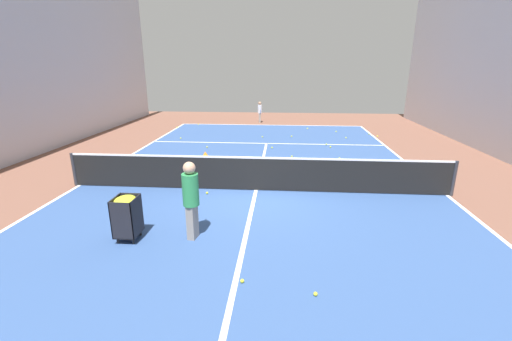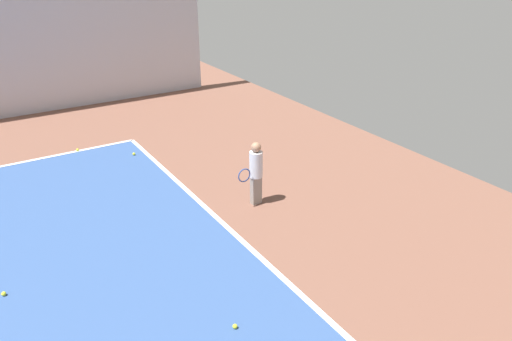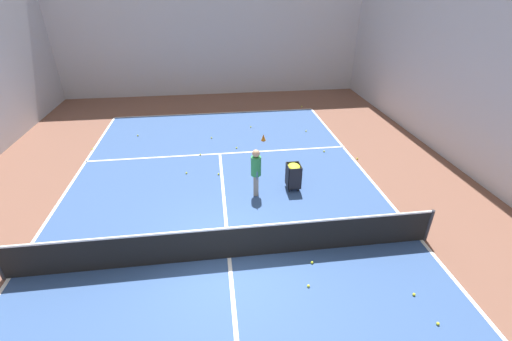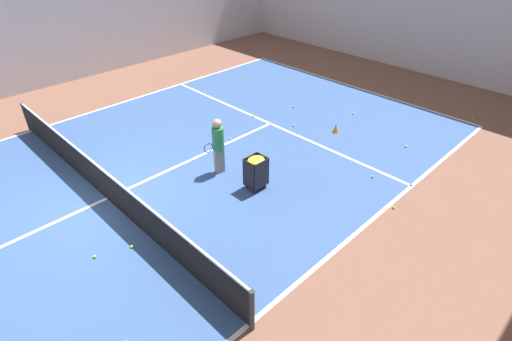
{
  "view_description": "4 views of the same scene",
  "coord_description": "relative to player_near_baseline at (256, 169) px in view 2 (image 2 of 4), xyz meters",
  "views": [
    {
      "loc": [
        -0.74,
        9.41,
        3.53
      ],
      "look_at": [
        0.0,
        0.0,
        0.61
      ],
      "focal_mm": 24.0,
      "sensor_mm": 36.0,
      "label": 1
    },
    {
      "loc": [
        -6.81,
        -7.66,
        4.86
      ],
      "look_at": [
        0.73,
        -12.38,
        0.72
      ],
      "focal_mm": 35.0,
      "sensor_mm": 36.0,
      "label": 2
    },
    {
      "loc": [
        -0.19,
        -6.81,
        6.4
      ],
      "look_at": [
        1.11,
        2.98,
        0.92
      ],
      "focal_mm": 24.0,
      "sensor_mm": 36.0,
      "label": 3
    },
    {
      "loc": [
        8.78,
        -3.13,
        6.42
      ],
      "look_at": [
        2.43,
        3.16,
        0.57
      ],
      "focal_mm": 28.0,
      "sensor_mm": 36.0,
      "label": 4
    }
  ],
  "objects": [
    {
      "name": "line_baseline_near",
      "position": [
        -0.73,
        0.95,
        -0.75
      ],
      "size": [
        10.84,
        0.1,
        0.0
      ],
      "primitive_type": "cube",
      "color": "white",
      "rests_on": "ground"
    },
    {
      "name": "tennis_ball_27",
      "position": [
        -0.45,
        4.74,
        -0.72
      ],
      "size": [
        0.07,
        0.07,
        0.07
      ],
      "primitive_type": "sphere",
      "color": "yellow",
      "rests_on": "ground"
    },
    {
      "name": "tennis_ball_10",
      "position": [
        3.69,
        1.25,
        -0.72
      ],
      "size": [
        0.07,
        0.07,
        0.07
      ],
      "primitive_type": "sphere",
      "color": "yellow",
      "rests_on": "ground"
    },
    {
      "name": "player_near_baseline",
      "position": [
        0.0,
        0.0,
        0.0
      ],
      "size": [
        0.28,
        0.59,
        1.32
      ],
      "rotation": [
        0.0,
        0.0,
        1.62
      ],
      "color": "gray",
      "rests_on": "ground"
    },
    {
      "name": "tennis_ball_4",
      "position": [
        -2.89,
        2.14,
        -0.72
      ],
      "size": [
        0.07,
        0.07,
        0.07
      ],
      "primitive_type": "sphere",
      "color": "yellow",
      "rests_on": "ground"
    },
    {
      "name": "tennis_ball_35",
      "position": [
        4.7,
        2.37,
        -0.72
      ],
      "size": [
        0.07,
        0.07,
        0.07
      ],
      "primitive_type": "sphere",
      "color": "yellow",
      "rests_on": "ground"
    }
  ]
}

